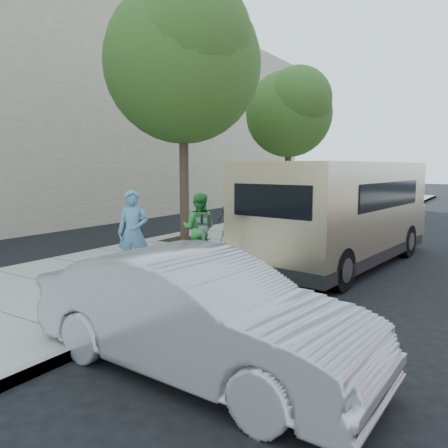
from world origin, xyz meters
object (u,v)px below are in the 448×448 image
Objects in this scene: person_green_shirt at (199,228)px; person_striped_polo at (238,220)px; tree_near at (184,58)px; sedan at (199,313)px; person_gray_shirt at (238,229)px; van at (342,211)px; parking_meter at (204,233)px; tree_far at (290,110)px; person_officer at (133,232)px.

person_striped_polo is at bearing -129.14° from person_green_shirt.
sedan is at bearing -51.60° from tree_near.
person_green_shirt is 0.99× the size of person_gray_shirt.
person_green_shirt reaches higher than sedan.
sedan is at bearing -80.20° from van.
person_striped_polo reaches higher than sedan.
tree_near is 9.72m from sedan.
parking_meter is (3.31, -3.76, -4.43)m from tree_near.
parking_meter is at bearing 90.13° from person_striped_polo.
person_green_shirt is (-3.04, 4.24, 0.27)m from sedan.
person_green_shirt is at bearing 54.47° from person_striped_polo.
person_striped_polo reaches higher than parking_meter.
tree_far is 4.86× the size of parking_meter.
parking_meter is 1.78m from person_green_shirt.
van is at bearing -0.84° from tree_near.
parking_meter reaches higher than sedan.
tree_far reaches higher than person_officer.
person_striped_polo is (0.40, 1.11, 0.09)m from person_green_shirt.
person_officer is 1.69m from person_green_shirt.
tree_near is 4.53× the size of person_gray_shirt.
sedan is 2.61× the size of person_green_shirt.
tree_far is 12.30m from person_officer.
van reaches higher than person_gray_shirt.
tree_near reaches higher than van.
tree_far is 10.85m from person_gray_shirt.
person_gray_shirt is at bearing 105.31° from person_striped_polo.
tree_far reaches higher than person_striped_polo.
person_officer reaches higher than person_gray_shirt.
person_gray_shirt is at bearing 18.56° from person_officer.
tree_far is (-0.00, 7.60, -0.66)m from tree_near.
person_officer is 1.06× the size of person_gray_shirt.
person_officer is at bearing -67.44° from tree_near.
person_green_shirt is at bearing -77.55° from tree_far.
tree_near is at bearing -41.28° from person_striped_polo.
van is 6.57m from sedan.
person_green_shirt is (0.55, 1.60, -0.06)m from person_officer.
person_officer reaches higher than sedan.
tree_near is 4.26× the size of person_officer.
van is at bearing -170.71° from person_gray_shirt.
van is 1.62× the size of sedan.
van reaches higher than person_green_shirt.
tree_near reaches higher than parking_meter.
person_striped_polo is (-0.70, 2.50, -0.05)m from parking_meter.
tree_far is 3.55× the size of person_striped_polo.
parking_meter is at bearing 37.20° from sedan.
person_officer is (-3.19, -3.89, -0.29)m from van.
tree_near is 6.68m from parking_meter.
tree_near is 1.09× the size of van.
person_striped_polo is at bearing -25.71° from tree_near.
person_officer is 2.87m from person_striped_polo.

